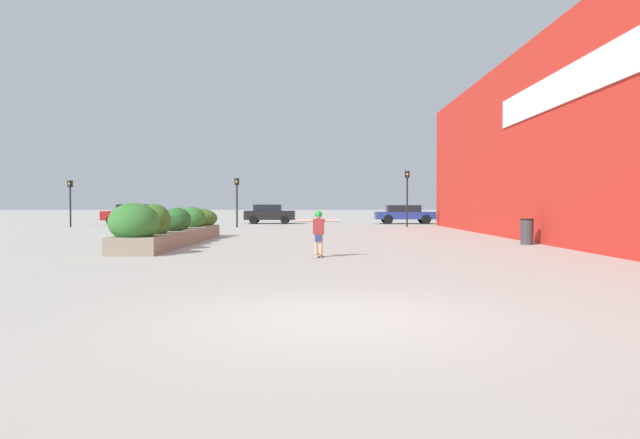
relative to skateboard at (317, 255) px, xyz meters
name	(u,v)px	position (x,y,z in m)	size (l,w,h in m)	color
ground_plane	(336,318)	(0.27, -8.63, -0.07)	(300.00, 300.00, 0.00)	#ADA89E
building_wall_right	(551,136)	(8.65, 5.02, 3.94)	(0.67, 39.12, 8.00)	red
planter_box	(172,228)	(-5.47, 5.39, 0.53)	(1.56, 10.75, 1.54)	gray
skateboard	(317,255)	(0.00, 0.00, 0.00)	(0.22, 0.61, 0.09)	olive
skateboarder	(317,228)	(0.00, 0.00, 0.77)	(1.14, 0.21, 1.22)	tan
trash_bin	(525,232)	(7.74, 5.07, 0.42)	(0.48, 0.48, 0.97)	#38383D
car_leftmost	(403,214)	(6.59, 27.83, 0.71)	(4.65, 1.91, 1.44)	navy
car_center_left	(268,214)	(-3.90, 28.16, 0.71)	(3.86, 1.84, 1.49)	black
car_center_right	(132,214)	(-13.47, 25.27, 0.74)	(4.25, 1.88, 1.50)	maroon
car_rightmost	(545,214)	(16.58, 25.44, 0.69)	(3.91, 1.92, 1.45)	maroon
traffic_light_left	(235,193)	(-5.37, 20.95, 2.14)	(0.28, 0.30, 3.21)	black
traffic_light_right	(405,189)	(5.78, 21.44, 2.44)	(0.28, 0.30, 3.71)	black
traffic_light_far_left	(68,195)	(-16.49, 21.58, 2.06)	(0.28, 0.30, 3.09)	black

